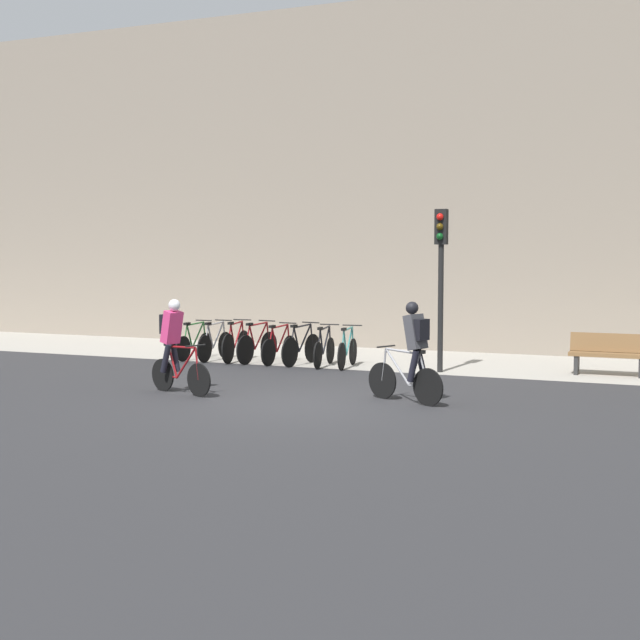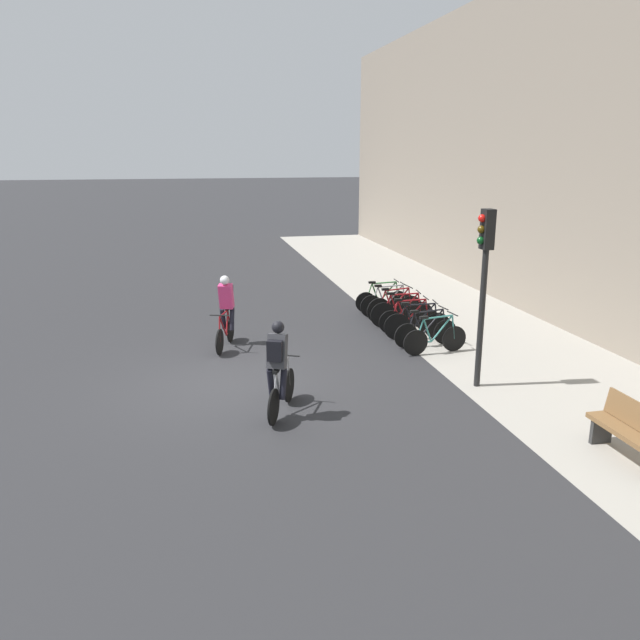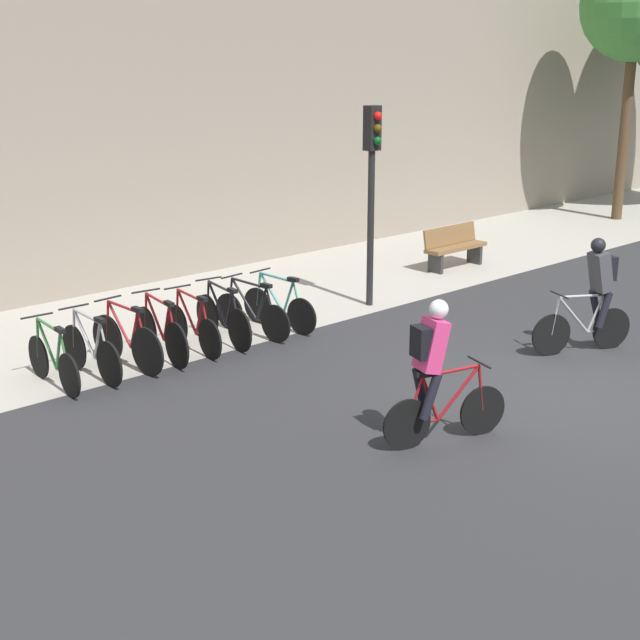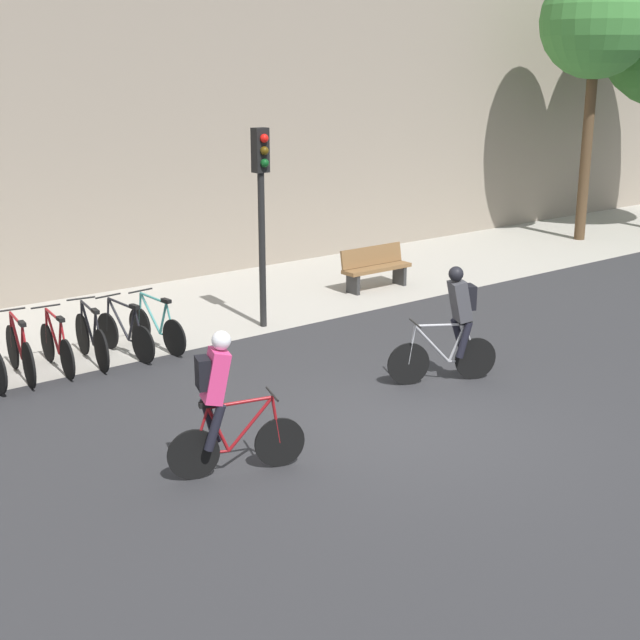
# 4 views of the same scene
# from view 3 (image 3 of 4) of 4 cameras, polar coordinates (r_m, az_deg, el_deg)

# --- Properties ---
(ground) EXTENTS (200.00, 200.00, 0.00)m
(ground) POSITION_cam_3_polar(r_m,az_deg,el_deg) (12.46, 15.63, -4.53)
(ground) COLOR #2B2B2D
(kerb_strip) EXTENTS (44.00, 4.50, 0.01)m
(kerb_strip) POSITION_cam_3_polar(r_m,az_deg,el_deg) (16.77, -4.19, 1.49)
(kerb_strip) COLOR #A39E93
(kerb_strip) RESTS_ON ground
(building_facade) EXTENTS (44.00, 0.60, 9.35)m
(building_facade) POSITION_cam_3_polar(r_m,az_deg,el_deg) (18.27, -9.74, 17.35)
(building_facade) COLOR gray
(building_facade) RESTS_ON ground
(cyclist_pink) EXTENTS (1.56, 0.64, 1.75)m
(cyclist_pink) POSITION_cam_3_polar(r_m,az_deg,el_deg) (10.23, 7.34, -3.04)
(cyclist_pink) COLOR black
(cyclist_pink) RESTS_ON ground
(cyclist_grey) EXTENTS (1.57, 0.77, 1.76)m
(cyclist_grey) POSITION_cam_3_polar(r_m,az_deg,el_deg) (14.05, 17.20, 1.77)
(cyclist_grey) COLOR black
(cyclist_grey) RESTS_ON ground
(parked_bike_0) EXTENTS (0.46, 1.60, 0.94)m
(parked_bike_0) POSITION_cam_3_polar(r_m,az_deg,el_deg) (12.61, -16.71, -2.52)
(parked_bike_0) COLOR black
(parked_bike_0) RESTS_ON ground
(parked_bike_1) EXTENTS (0.46, 1.65, 0.96)m
(parked_bike_1) POSITION_cam_3_polar(r_m,az_deg,el_deg) (12.85, -14.44, -1.93)
(parked_bike_1) COLOR black
(parked_bike_1) RESTS_ON ground
(parked_bike_2) EXTENTS (0.46, 1.66, 0.99)m
(parked_bike_2) POSITION_cam_3_polar(r_m,az_deg,el_deg) (13.10, -12.26, -1.33)
(parked_bike_2) COLOR black
(parked_bike_2) RESTS_ON ground
(parked_bike_3) EXTENTS (0.46, 1.71, 0.98)m
(parked_bike_3) POSITION_cam_3_polar(r_m,az_deg,el_deg) (13.38, -10.16, -0.84)
(parked_bike_3) COLOR black
(parked_bike_3) RESTS_ON ground
(parked_bike_4) EXTENTS (0.46, 1.61, 0.95)m
(parked_bike_4) POSITION_cam_3_polar(r_m,az_deg,el_deg) (13.69, -8.14, -0.46)
(parked_bike_4) COLOR black
(parked_bike_4) RESTS_ON ground
(parked_bike_5) EXTENTS (0.46, 1.69, 0.97)m
(parked_bike_5) POSITION_cam_3_polar(r_m,az_deg,el_deg) (14.00, -6.22, 0.08)
(parked_bike_5) COLOR black
(parked_bike_5) RESTS_ON ground
(parked_bike_6) EXTENTS (0.46, 1.66, 0.94)m
(parked_bike_6) POSITION_cam_3_polar(r_m,az_deg,el_deg) (14.34, -4.38, 0.44)
(parked_bike_6) COLOR black
(parked_bike_6) RESTS_ON ground
(parked_bike_7) EXTENTS (0.46, 1.62, 0.94)m
(parked_bike_7) POSITION_cam_3_polar(r_m,az_deg,el_deg) (14.68, -2.63, 0.86)
(parked_bike_7) COLOR black
(parked_bike_7) RESTS_ON ground
(traffic_light_pole) EXTENTS (0.26, 0.30, 3.54)m
(traffic_light_pole) POSITION_cam_3_polar(r_m,az_deg,el_deg) (15.73, 3.35, 9.60)
(traffic_light_pole) COLOR black
(traffic_light_pole) RESTS_ON ground
(bench) EXTENTS (1.63, 0.44, 0.89)m
(bench) POSITION_cam_3_polar(r_m,az_deg,el_deg) (19.17, 8.58, 4.69)
(bench) COLOR brown
(bench) RESTS_ON ground
(street_tree_0) EXTENTS (2.89, 2.89, 7.06)m
(street_tree_0) POSITION_cam_3_polar(r_m,az_deg,el_deg) (25.85, 19.59, 18.36)
(street_tree_0) COLOR #4C3823
(street_tree_0) RESTS_ON ground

